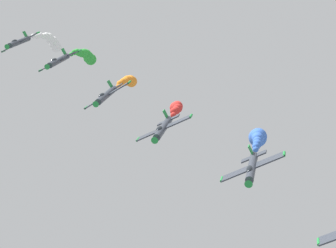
{
  "coord_description": "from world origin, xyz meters",
  "views": [
    {
      "loc": [
        -17.48,
        83.82,
        146.29
      ],
      "look_at": [
        0.0,
        0.0,
        118.8
      ],
      "focal_mm": 63.72,
      "sensor_mm": 36.0,
      "label": 1
    }
  ],
  "objects_px": {
    "airplane_right_inner": "(252,168)",
    "airplane_trailing": "(58,61)",
    "airplane_high_slot": "(19,42)",
    "airplane_right_outer": "(106,95)",
    "airplane_left_outer": "(163,128)"
  },
  "relations": [
    {
      "from": "airplane_right_inner",
      "to": "airplane_trailing",
      "type": "height_order",
      "value": "airplane_trailing"
    },
    {
      "from": "airplane_right_outer",
      "to": "airplane_trailing",
      "type": "relative_size",
      "value": 1.0
    },
    {
      "from": "airplane_right_outer",
      "to": "airplane_trailing",
      "type": "xyz_separation_m",
      "value": [
        13.37,
        -12.56,
        2.82
      ]
    },
    {
      "from": "airplane_trailing",
      "to": "airplane_left_outer",
      "type": "bearing_deg",
      "value": 138.29
    },
    {
      "from": "airplane_right_outer",
      "to": "airplane_high_slot",
      "type": "xyz_separation_m",
      "value": [
        25.74,
        -21.86,
        4.38
      ]
    },
    {
      "from": "airplane_right_inner",
      "to": "airplane_left_outer",
      "type": "relative_size",
      "value": 1.0
    },
    {
      "from": "airplane_right_inner",
      "to": "airplane_left_outer",
      "type": "xyz_separation_m",
      "value": [
        13.97,
        -8.63,
        1.78
      ]
    },
    {
      "from": "airplane_high_slot",
      "to": "airplane_right_inner",
      "type": "bearing_deg",
      "value": 141.91
    },
    {
      "from": "airplane_right_outer",
      "to": "airplane_high_slot",
      "type": "height_order",
      "value": "airplane_high_slot"
    },
    {
      "from": "airplane_right_outer",
      "to": "airplane_high_slot",
      "type": "relative_size",
      "value": 1.0
    },
    {
      "from": "airplane_left_outer",
      "to": "airplane_right_outer",
      "type": "height_order",
      "value": "airplane_right_outer"
    },
    {
      "from": "airplane_high_slot",
      "to": "airplane_right_outer",
      "type": "bearing_deg",
      "value": 139.65
    },
    {
      "from": "airplane_left_outer",
      "to": "airplane_high_slot",
      "type": "height_order",
      "value": "airplane_high_slot"
    },
    {
      "from": "airplane_right_inner",
      "to": "airplane_high_slot",
      "type": "bearing_deg",
      "value": -38.09
    },
    {
      "from": "airplane_right_inner",
      "to": "airplane_left_outer",
      "type": "distance_m",
      "value": 16.51
    }
  ]
}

